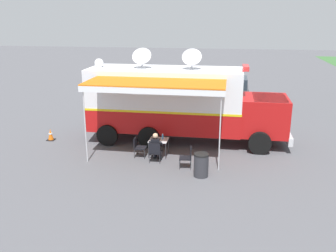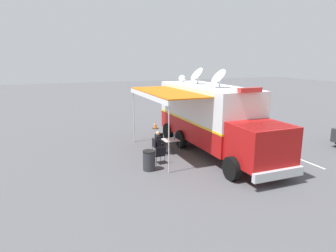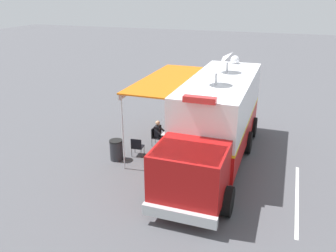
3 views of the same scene
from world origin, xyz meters
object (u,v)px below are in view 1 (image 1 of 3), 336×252
Objects in this scene: command_truck at (180,102)px; water_bottle at (163,136)px; folding_chair_spare_by_truck at (188,156)px; trash_bin at (201,165)px; car_behind_truck at (235,90)px; traffic_cone at (51,135)px; folding_table at (159,141)px; seated_responder at (156,146)px; folding_chair_at_table at (155,151)px; folding_chair_beside_table at (138,145)px.

water_bottle is (1.97, -0.53, -1.11)m from command_truck.
folding_chair_spare_by_truck is 0.96× the size of trash_bin.
command_truck is 9.22m from car_behind_truck.
folding_table is at bearing 77.57° from traffic_cone.
water_bottle reaches higher than trash_bin.
car_behind_truck reaches higher than folding_chair_spare_by_truck.
folding_chair_spare_by_truck is 0.70× the size of seated_responder.
seated_responder reaches higher than folding_chair_at_table.
folding_table reaches higher than traffic_cone.
command_truck is 16.40× the size of traffic_cone.
car_behind_truck reaches higher than folding_table.
command_truck reaches higher than water_bottle.
folding_chair_spare_by_truck is (1.16, 1.39, -0.16)m from folding_table.
water_bottle is 1.04m from folding_chair_at_table.
seated_responder is at bearing -13.91° from command_truck.
folding_chair_at_table is at bearing -118.60° from trash_bin.
command_truck is at bearing 166.09° from seated_responder.
folding_table is at bearing -129.65° from folding_chair_spare_by_truck.
water_bottle is 1.85m from folding_chair_spare_by_truck.
trash_bin is (1.08, 1.98, -0.06)m from folding_chair_at_table.
folding_chair_at_table is at bearing 57.85° from folding_chair_beside_table.
folding_table is 1.39× the size of traffic_cone.
folding_chair_spare_by_truck is at bearing 68.77° from seated_responder.
water_bottle reaches higher than folding_table.
folding_table is 0.93× the size of folding_chair_beside_table.
seated_responder is at bearing -16.67° from car_behind_truck.
folding_chair_at_table is 0.99m from folding_chair_beside_table.
folding_chair_spare_by_truck is 1.50× the size of traffic_cone.
command_truck reaches higher than seated_responder.
seated_responder is 11.99m from car_behind_truck.
car_behind_truck is at bearing 173.48° from trash_bin.
seated_responder reaches higher than traffic_cone.
water_bottle is 0.26× the size of folding_chair_beside_table.
traffic_cone is at bearing -108.26° from seated_responder.
car_behind_truck is at bearing 162.94° from water_bottle.
seated_responder is (0.34, 0.84, 0.14)m from folding_chair_beside_table.
folding_table is 1.82m from folding_chair_spare_by_truck.
folding_chair_at_table is 1.00× the size of folding_chair_spare_by_truck.
folding_chair_beside_table is at bearing -111.94° from seated_responder.
folding_chair_beside_table is at bearing -32.26° from command_truck.
folding_table is 0.82m from folding_chair_at_table.
car_behind_truck is (-11.49, 3.44, 0.23)m from seated_responder.
folding_table is 3.61× the size of water_bottle.
folding_chair_beside_table is 4.99m from traffic_cone.
trash_bin is (1.61, 2.82, -0.06)m from folding_chair_beside_table.
folding_chair_beside_table is at bearing -21.01° from car_behind_truck.
command_truck is 4.48m from trash_bin.
water_bottle is 11.19m from car_behind_truck.
command_truck is 2.24× the size of car_behind_truck.
folding_chair_at_table reaches higher than folding_table.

